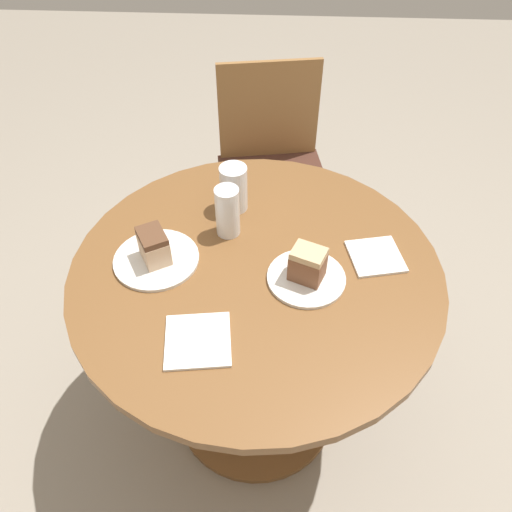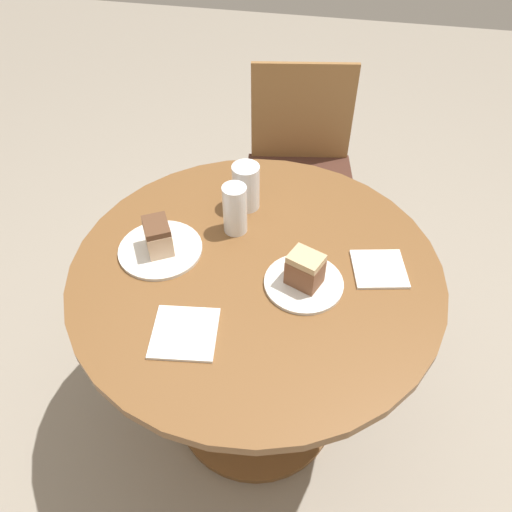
# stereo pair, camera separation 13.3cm
# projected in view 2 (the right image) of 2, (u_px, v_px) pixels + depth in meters

# --- Properties ---
(ground_plane) EXTENTS (8.00, 8.00, 0.00)m
(ground_plane) POSITION_uv_depth(u_px,v_px,m) (256.00, 404.00, 1.91)
(ground_plane) COLOR gray
(table) EXTENTS (1.02, 1.02, 0.77)m
(table) POSITION_uv_depth(u_px,v_px,m) (256.00, 314.00, 1.51)
(table) COLOR brown
(table) RESTS_ON ground_plane
(chair) EXTENTS (0.52, 0.51, 0.90)m
(chair) POSITION_uv_depth(u_px,v_px,m) (300.00, 171.00, 2.15)
(chair) COLOR olive
(chair) RESTS_ON ground_plane
(plate_near) EXTENTS (0.23, 0.23, 0.01)m
(plate_near) POSITION_uv_depth(u_px,v_px,m) (160.00, 249.00, 1.40)
(plate_near) COLOR silver
(plate_near) RESTS_ON table
(plate_far) EXTENTS (0.21, 0.21, 0.01)m
(plate_far) POSITION_uv_depth(u_px,v_px,m) (304.00, 283.00, 1.31)
(plate_far) COLOR silver
(plate_far) RESTS_ON table
(cake_slice_near) EXTENTS (0.10, 0.11, 0.09)m
(cake_slice_near) POSITION_uv_depth(u_px,v_px,m) (158.00, 236.00, 1.36)
(cake_slice_near) COLOR beige
(cake_slice_near) RESTS_ON plate_near
(cake_slice_far) EXTENTS (0.10, 0.09, 0.10)m
(cake_slice_far) POSITION_uv_depth(u_px,v_px,m) (305.00, 269.00, 1.27)
(cake_slice_far) COLOR brown
(cake_slice_far) RESTS_ON plate_far
(glass_lemonade) EXTENTS (0.08, 0.08, 0.14)m
(glass_lemonade) POSITION_uv_depth(u_px,v_px,m) (246.00, 189.00, 1.49)
(glass_lemonade) COLOR beige
(glass_lemonade) RESTS_ON table
(glass_water) EXTENTS (0.07, 0.07, 0.15)m
(glass_water) POSITION_uv_depth(u_px,v_px,m) (235.00, 211.00, 1.41)
(glass_water) COLOR silver
(glass_water) RESTS_ON table
(napkin_stack) EXTENTS (0.17, 0.17, 0.01)m
(napkin_stack) POSITION_uv_depth(u_px,v_px,m) (185.00, 333.00, 1.20)
(napkin_stack) COLOR white
(napkin_stack) RESTS_ON table
(napkin_side) EXTENTS (0.17, 0.17, 0.01)m
(napkin_side) POSITION_uv_depth(u_px,v_px,m) (379.00, 269.00, 1.35)
(napkin_side) COLOR white
(napkin_side) RESTS_ON table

